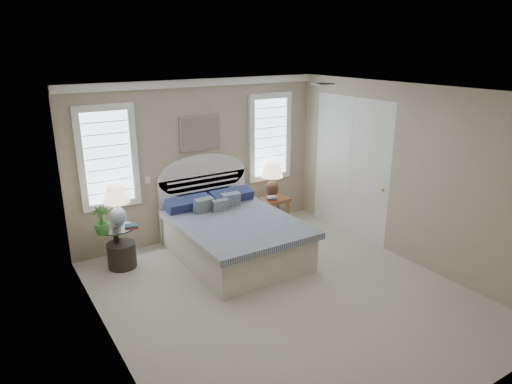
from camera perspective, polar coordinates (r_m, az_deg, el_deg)
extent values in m
cube|color=#B5AC9A|center=(6.34, 3.59, -12.67)|extent=(4.50, 5.00, 0.01)
cube|color=white|center=(5.48, 4.15, 12.40)|extent=(4.50, 5.00, 0.01)
cube|color=tan|center=(7.84, -6.95, 4.00)|extent=(4.50, 0.02, 2.70)
cube|color=tan|center=(4.88, -18.17, -5.62)|extent=(0.02, 5.00, 2.70)
cube|color=tan|center=(7.27, 18.36, 2.09)|extent=(0.02, 5.00, 2.70)
cube|color=white|center=(7.60, -7.19, 13.41)|extent=(4.50, 0.08, 0.12)
cube|color=#B2B2B2|center=(6.85, 8.41, 13.21)|extent=(0.30, 0.20, 0.02)
cube|color=white|center=(7.54, -13.36, 1.49)|extent=(0.08, 0.01, 0.12)
cube|color=#ABC4D9|center=(7.26, -18.07, 4.13)|extent=(0.90, 0.06, 1.60)
cube|color=#ABC4D9|center=(8.45, 1.69, 6.87)|extent=(0.90, 0.06, 1.60)
cube|color=silver|center=(7.71, -6.95, 7.33)|extent=(0.74, 0.04, 0.58)
cube|color=white|center=(8.08, 11.68, 3.07)|extent=(0.02, 1.80, 2.40)
cube|color=beige|center=(7.21, -2.58, -6.22)|extent=(1.60, 2.10, 0.55)
cube|color=#334678|center=(7.04, -2.41, -4.03)|extent=(1.72, 2.15, 0.10)
cube|color=white|center=(8.02, -6.55, -1.64)|extent=(1.62, 0.08, 1.10)
cube|color=navy|center=(7.57, -8.39, -1.50)|extent=(0.75, 0.31, 0.23)
cube|color=navy|center=(7.90, -3.10, -0.47)|extent=(0.75, 0.31, 0.23)
cube|color=navy|center=(7.43, -6.60, -1.94)|extent=(0.33, 0.20, 0.34)
cube|color=navy|center=(7.65, -3.23, -1.27)|extent=(0.33, 0.20, 0.34)
cube|color=navy|center=(7.46, -4.53, -1.97)|extent=(0.28, 0.14, 0.29)
cylinder|color=black|center=(7.37, -16.76, -8.68)|extent=(0.32, 0.32, 0.03)
cylinder|color=black|center=(7.25, -16.96, -6.66)|extent=(0.08, 0.08, 0.60)
cylinder|color=silver|center=(7.13, -17.19, -4.32)|extent=(0.56, 0.56, 0.02)
cube|color=brown|center=(8.42, 2.31, -0.94)|extent=(0.50, 0.40, 0.06)
cube|color=brown|center=(8.53, 2.28, -2.98)|extent=(0.44, 0.34, 0.03)
cube|color=brown|center=(8.28, 1.73, -3.20)|extent=(0.04, 0.04, 0.47)
cube|color=brown|center=(8.52, 0.60, -2.58)|extent=(0.04, 0.04, 0.47)
cube|color=brown|center=(8.50, 3.97, -2.67)|extent=(0.04, 0.04, 0.47)
cube|color=brown|center=(8.73, 2.81, -2.09)|extent=(0.04, 0.04, 0.47)
cylinder|color=black|center=(7.25, -16.42, -7.57)|extent=(0.44, 0.44, 0.39)
cylinder|color=white|center=(7.19, -16.75, -3.86)|extent=(0.16, 0.16, 0.03)
ellipsoid|color=white|center=(7.15, -16.84, -2.94)|extent=(0.30, 0.30, 0.30)
cylinder|color=gold|center=(7.09, -16.97, -1.56)|extent=(0.04, 0.04, 0.11)
cylinder|color=black|center=(8.48, 1.98, -0.44)|extent=(0.18, 0.18, 0.03)
ellipsoid|color=black|center=(8.44, 1.99, 0.39)|extent=(0.32, 0.32, 0.31)
cylinder|color=gold|center=(8.39, 2.01, 1.64)|extent=(0.04, 0.04, 0.11)
imported|color=#29672D|center=(6.87, -18.78, -3.41)|extent=(0.28, 0.28, 0.41)
cube|color=#A32A28|center=(7.03, -15.30, -4.28)|extent=(0.22, 0.18, 0.03)
cube|color=navy|center=(7.02, -15.32, -4.08)|extent=(0.21, 0.17, 0.03)
cube|color=#A32A28|center=(8.28, 1.98, -0.94)|extent=(0.21, 0.17, 0.02)
cube|color=navy|center=(8.28, 1.98, -0.78)|extent=(0.19, 0.16, 0.02)
cube|color=beige|center=(8.27, 1.98, -0.62)|extent=(0.18, 0.15, 0.02)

